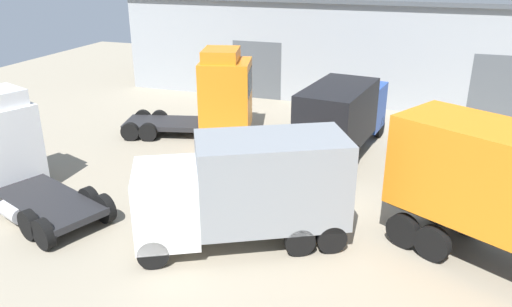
{
  "coord_description": "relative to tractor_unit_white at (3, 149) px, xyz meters",
  "views": [
    {
      "loc": [
        3.04,
        -15.52,
        8.58
      ],
      "look_at": [
        -2.65,
        1.03,
        1.6
      ],
      "focal_mm": 35.0,
      "sensor_mm": 36.0,
      "label": 1
    }
  ],
  "objects": [
    {
      "name": "tractor_unit_orange",
      "position": [
        4.81,
        8.93,
        0.18
      ],
      "size": [
        6.74,
        4.01,
        4.4
      ],
      "rotation": [
        0.0,
        0.0,
        0.25
      ],
      "color": "orange",
      "rests_on": "ground_plane"
    },
    {
      "name": "warehouse_building",
      "position": [
        11.4,
        20.36,
        1.24
      ],
      "size": [
        32.58,
        8.61,
        6.24
      ],
      "color": "#93999E",
      "rests_on": "ground_plane"
    },
    {
      "name": "ground_plane",
      "position": [
        11.4,
        2.31,
        -1.89
      ],
      "size": [
        60.0,
        60.0,
        0.0
      ],
      "primitive_type": "plane",
      "color": "gray"
    },
    {
      "name": "box_truck_white",
      "position": [
        9.62,
        -0.15,
        0.02
      ],
      "size": [
        6.86,
        5.15,
        3.49
      ],
      "rotation": [
        0.0,
        0.0,
        -2.66
      ],
      "color": "silver",
      "rests_on": "ground_plane"
    },
    {
      "name": "tractor_unit_white",
      "position": [
        0.0,
        0.0,
        0.0
      ],
      "size": [
        7.21,
        4.76,
        4.04
      ],
      "rotation": [
        0.0,
        0.0,
        2.78
      ],
      "color": "silver",
      "rests_on": "ground_plane"
    },
    {
      "name": "box_truck_blue",
      "position": [
        11.12,
        8.6,
        -0.01
      ],
      "size": [
        3.3,
        6.97,
        3.33
      ],
      "rotation": [
        0.0,
        0.0,
        1.43
      ],
      "color": "#2347A3",
      "rests_on": "ground_plane"
    }
  ]
}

